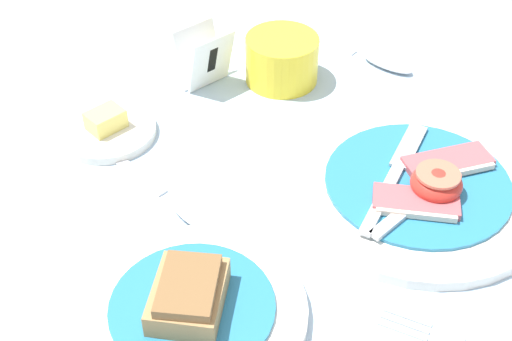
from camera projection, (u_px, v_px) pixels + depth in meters
name	position (u px, v px, depth m)	size (l,w,h in m)	color
ground_plane	(329.00, 211.00, 0.72)	(3.00, 3.00, 0.00)	#A3BCD1
breakfast_plate	(419.00, 186.00, 0.73)	(0.27, 0.27, 0.04)	silver
bread_plate	(192.00, 307.00, 0.61)	(0.20, 0.20, 0.05)	silver
sugar_cup	(282.00, 58.00, 0.88)	(0.09, 0.09, 0.06)	yellow
butter_dish	(107.00, 129.00, 0.81)	(0.11, 0.11, 0.03)	silver
number_card	(206.00, 58.00, 0.87)	(0.07, 0.05, 0.07)	white
teaspoon_by_saucer	(178.00, 202.00, 0.72)	(0.06, 0.19, 0.01)	silver
teaspoon_near_cup	(370.00, 57.00, 0.93)	(0.08, 0.19, 0.01)	silver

